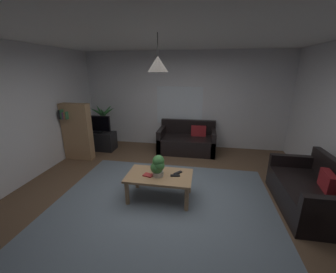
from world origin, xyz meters
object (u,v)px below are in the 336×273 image
(book_on_table_0, at_px, (148,175))
(tv_stand, at_px, (99,141))
(remote_on_table_0, at_px, (175,175))
(tv, at_px, (97,124))
(coffee_table, at_px, (159,178))
(pendant_lamp, at_px, (158,64))
(potted_plant_on_table, at_px, (158,166))
(couch_under_window, at_px, (187,142))
(couch_right_side, at_px, (310,193))
(remote_on_table_1, at_px, (178,173))
(potted_palm_corner, at_px, (104,127))
(bookshelf_corner, at_px, (77,131))

(book_on_table_0, relative_size, tv_stand, 0.17)
(remote_on_table_0, relative_size, tv, 0.21)
(coffee_table, distance_m, pendant_lamp, 1.86)
(potted_plant_on_table, bearing_deg, couch_under_window, 82.99)
(couch_right_side, relative_size, tv_stand, 1.67)
(couch_under_window, relative_size, book_on_table_0, 9.67)
(book_on_table_0, bearing_deg, tv, 133.89)
(coffee_table, distance_m, remote_on_table_1, 0.33)
(couch_right_side, relative_size, remote_on_table_1, 9.40)
(book_on_table_0, height_order, remote_on_table_0, same)
(book_on_table_0, relative_size, potted_palm_corner, 0.13)
(book_on_table_0, bearing_deg, couch_under_window, 79.11)
(book_on_table_0, xyz_separation_m, tv_stand, (-2.00, 2.10, -0.21))
(potted_palm_corner, xyz_separation_m, bookshelf_corner, (-0.14, -1.14, 0.19))
(remote_on_table_0, relative_size, pendant_lamp, 0.30)
(book_on_table_0, height_order, pendant_lamp, pendant_lamp)
(book_on_table_0, distance_m, tv, 2.90)
(potted_plant_on_table, height_order, tv_stand, potted_plant_on_table)
(coffee_table, relative_size, potted_palm_corner, 0.91)
(remote_on_table_1, xyz_separation_m, potted_palm_corner, (-2.53, 2.40, 0.06))
(book_on_table_0, height_order, tv_stand, tv_stand)
(tv, xyz_separation_m, pendant_lamp, (2.18, -2.02, 1.50))
(couch_right_side, xyz_separation_m, coffee_table, (-2.44, -0.13, 0.11))
(bookshelf_corner, bearing_deg, potted_palm_corner, 82.89)
(coffee_table, xyz_separation_m, potted_plant_on_table, (-0.01, -0.04, 0.26))
(tv, height_order, pendant_lamp, pendant_lamp)
(couch_under_window, distance_m, potted_palm_corner, 2.52)
(couch_right_side, xyz_separation_m, potted_plant_on_table, (-2.46, -0.17, 0.37))
(bookshelf_corner, bearing_deg, couch_under_window, 19.78)
(coffee_table, distance_m, potted_plant_on_table, 0.26)
(couch_right_side, bearing_deg, potted_palm_corner, -116.93)
(book_on_table_0, bearing_deg, remote_on_table_1, 18.91)
(remote_on_table_1, height_order, potted_plant_on_table, potted_plant_on_table)
(couch_under_window, relative_size, coffee_table, 1.37)
(book_on_table_0, relative_size, pendant_lamp, 0.30)
(tv_stand, bearing_deg, coffee_table, -43.11)
(remote_on_table_0, bearing_deg, couch_right_side, 82.37)
(couch_right_side, xyz_separation_m, tv, (-4.62, 1.88, 0.47))
(couch_under_window, bearing_deg, bookshelf_corner, -160.22)
(couch_right_side, relative_size, coffee_table, 1.35)
(remote_on_table_0, relative_size, potted_plant_on_table, 0.43)
(coffee_table, height_order, remote_on_table_0, remote_on_table_0)
(pendant_lamp, bearing_deg, tv_stand, 136.89)
(potted_plant_on_table, relative_size, tv, 0.49)
(coffee_table, bearing_deg, couch_right_side, 3.14)
(coffee_table, height_order, potted_plant_on_table, potted_plant_on_table)
(tv, relative_size, bookshelf_corner, 0.54)
(couch_under_window, xyz_separation_m, pendant_lamp, (-0.28, -2.31, 1.97))
(book_on_table_0, relative_size, bookshelf_corner, 0.11)
(coffee_table, distance_m, potted_palm_corner, 3.35)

